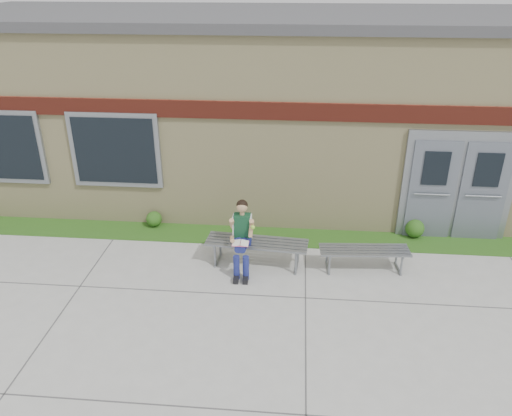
{
  "coord_description": "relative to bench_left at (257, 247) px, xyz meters",
  "views": [
    {
      "loc": [
        0.76,
        -6.58,
        5.1
      ],
      "look_at": [
        0.04,
        1.7,
        1.1
      ],
      "focal_mm": 35.0,
      "sensor_mm": 36.0,
      "label": 1
    }
  ],
  "objects": [
    {
      "name": "school_building",
      "position": [
        -0.07,
        4.47,
        1.72
      ],
      "size": [
        16.2,
        6.22,
        4.2
      ],
      "color": "beige",
      "rests_on": "ground"
    },
    {
      "name": "shrub_mid",
      "position": [
        -2.36,
        1.33,
        -0.19
      ],
      "size": [
        0.34,
        0.34,
        0.34
      ],
      "primitive_type": "sphere",
      "color": "#184B14",
      "rests_on": "grass_strip"
    },
    {
      "name": "girl",
      "position": [
        -0.26,
        -0.2,
        0.35
      ],
      "size": [
        0.47,
        0.78,
        1.37
      ],
      "rotation": [
        0.0,
        0.0,
        0.01
      ],
      "color": "navy",
      "rests_on": "ground"
    },
    {
      "name": "ground",
      "position": [
        -0.07,
        -1.52,
        -0.38
      ],
      "size": [
        80.0,
        80.0,
        0.0
      ],
      "primitive_type": "plane",
      "color": "#9E9E99",
      "rests_on": "ground"
    },
    {
      "name": "shrub_east",
      "position": [
        3.2,
        1.33,
        -0.17
      ],
      "size": [
        0.39,
        0.39,
        0.39
      ],
      "primitive_type": "sphere",
      "color": "#184B14",
      "rests_on": "grass_strip"
    },
    {
      "name": "bench_right",
      "position": [
        2.0,
        0.0,
        -0.05
      ],
      "size": [
        1.68,
        0.57,
        0.43
      ],
      "rotation": [
        0.0,
        0.0,
        0.07
      ],
      "color": "slate",
      "rests_on": "ground"
    },
    {
      "name": "bench_left",
      "position": [
        0.0,
        0.0,
        0.0
      ],
      "size": [
        1.94,
        0.69,
        0.49
      ],
      "rotation": [
        0.0,
        0.0,
        -0.08
      ],
      "color": "slate",
      "rests_on": "ground"
    },
    {
      "name": "grass_strip",
      "position": [
        -0.07,
        1.08,
        -0.37
      ],
      "size": [
        16.0,
        0.8,
        0.02
      ],
      "primitive_type": "cube",
      "color": "#184B14",
      "rests_on": "ground"
    }
  ]
}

